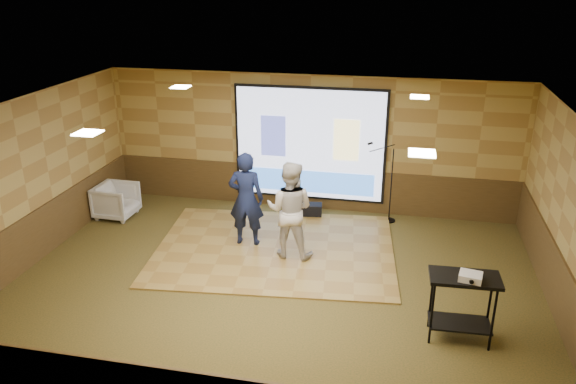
% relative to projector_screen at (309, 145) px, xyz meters
% --- Properties ---
extents(ground, '(9.00, 9.00, 0.00)m').
position_rel_projector_screen_xyz_m(ground, '(0.00, -3.44, -1.47)').
color(ground, '#2E3518').
rests_on(ground, ground).
extents(room_shell, '(9.04, 7.04, 3.02)m').
position_rel_projector_screen_xyz_m(room_shell, '(0.00, -3.44, 0.62)').
color(room_shell, '#A98E46').
rests_on(room_shell, ground).
extents(wainscot_back, '(9.00, 0.04, 0.95)m').
position_rel_projector_screen_xyz_m(wainscot_back, '(0.00, 0.04, -1.00)').
color(wainscot_back, '#443116').
rests_on(wainscot_back, ground).
extents(wainscot_left, '(0.04, 7.00, 0.95)m').
position_rel_projector_screen_xyz_m(wainscot_left, '(-4.48, -3.44, -1.00)').
color(wainscot_left, '#443116').
rests_on(wainscot_left, ground).
extents(wainscot_right, '(0.04, 7.00, 0.95)m').
position_rel_projector_screen_xyz_m(wainscot_right, '(4.48, -3.44, -1.00)').
color(wainscot_right, '#443116').
rests_on(wainscot_right, ground).
extents(projector_screen, '(3.32, 0.06, 2.52)m').
position_rel_projector_screen_xyz_m(projector_screen, '(0.00, 0.00, 0.00)').
color(projector_screen, black).
rests_on(projector_screen, room_shell).
extents(downlight_nw, '(0.32, 0.32, 0.02)m').
position_rel_projector_screen_xyz_m(downlight_nw, '(-2.20, -1.64, 1.50)').
color(downlight_nw, '#FFEBBF').
rests_on(downlight_nw, room_shell).
extents(downlight_ne, '(0.32, 0.32, 0.02)m').
position_rel_projector_screen_xyz_m(downlight_ne, '(2.20, -1.64, 1.50)').
color(downlight_ne, '#FFEBBF').
rests_on(downlight_ne, room_shell).
extents(downlight_sw, '(0.32, 0.32, 0.02)m').
position_rel_projector_screen_xyz_m(downlight_sw, '(-2.20, -4.94, 1.50)').
color(downlight_sw, '#FFEBBF').
rests_on(downlight_sw, room_shell).
extents(downlight_se, '(0.32, 0.32, 0.02)m').
position_rel_projector_screen_xyz_m(downlight_se, '(2.20, -4.94, 1.50)').
color(downlight_se, '#FFEBBF').
rests_on(downlight_se, room_shell).
extents(dance_floor, '(4.84, 3.88, 0.03)m').
position_rel_projector_screen_xyz_m(dance_floor, '(-0.28, -2.14, -1.46)').
color(dance_floor, olive).
rests_on(dance_floor, ground).
extents(player_left, '(0.71, 0.49, 1.85)m').
position_rel_projector_screen_xyz_m(player_left, '(-0.87, -2.03, -0.52)').
color(player_left, '#131A3C').
rests_on(player_left, dance_floor).
extents(player_right, '(0.93, 0.74, 1.83)m').
position_rel_projector_screen_xyz_m(player_right, '(0.05, -2.35, -0.53)').
color(player_right, beige).
rests_on(player_right, dance_floor).
extents(av_table, '(0.98, 0.52, 1.03)m').
position_rel_projector_screen_xyz_m(av_table, '(2.96, -4.33, -0.74)').
color(av_table, black).
rests_on(av_table, ground).
extents(projector, '(0.35, 0.31, 0.10)m').
position_rel_projector_screen_xyz_m(projector, '(3.02, -4.42, -0.39)').
color(projector, white).
rests_on(projector, av_table).
extents(mic_stand, '(0.68, 0.28, 1.74)m').
position_rel_projector_screen_xyz_m(mic_stand, '(1.75, -0.34, -0.98)').
color(mic_stand, black).
rests_on(mic_stand, ground).
extents(banquet_chair, '(0.84, 0.81, 0.74)m').
position_rel_projector_screen_xyz_m(banquet_chair, '(-4.00, -1.33, -1.11)').
color(banquet_chair, gray).
rests_on(banquet_chair, ground).
extents(duffel_bag, '(0.47, 0.35, 0.27)m').
position_rel_projector_screen_xyz_m(duffel_bag, '(0.14, -0.42, -1.34)').
color(duffel_bag, black).
rests_on(duffel_bag, ground).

